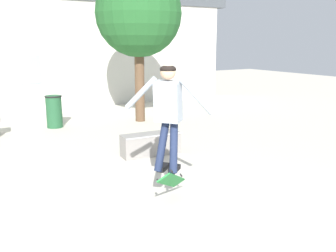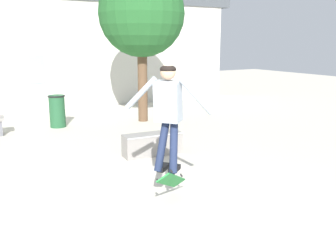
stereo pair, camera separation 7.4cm
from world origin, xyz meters
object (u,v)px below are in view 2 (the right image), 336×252
at_px(tree_right, 142,14).
at_px(skateboard_flipping, 172,180).
at_px(trash_bin, 57,110).
at_px(skater, 168,108).
at_px(skate_ledge, 152,144).

relative_size(tree_right, skateboard_flipping, 5.74).
xyz_separation_m(trash_bin, skater, (0.10, -5.75, 0.94)).
bearing_deg(skater, tree_right, 28.94).
relative_size(skate_ledge, skateboard_flipping, 1.68).
relative_size(skater, skateboard_flipping, 2.04).
bearing_deg(skateboard_flipping, trash_bin, 49.68).
relative_size(trash_bin, skateboard_flipping, 1.18).
distance_m(trash_bin, skater, 5.83).
relative_size(trash_bin, skater, 0.58).
bearing_deg(tree_right, skater, -113.07).
xyz_separation_m(tree_right, skater, (-2.25, -5.28, -1.60)).
height_order(tree_right, trash_bin, tree_right).
height_order(tree_right, skateboard_flipping, tree_right).
relative_size(tree_right, skater, 2.81).
height_order(trash_bin, skateboard_flipping, trash_bin).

